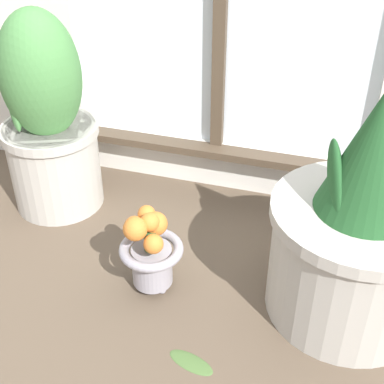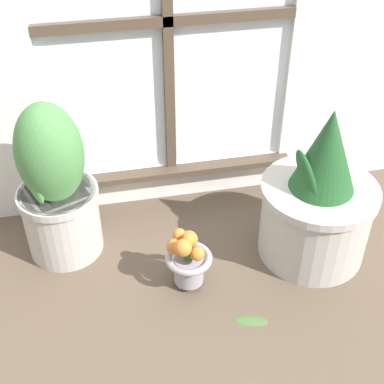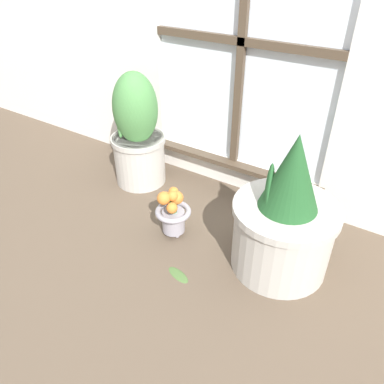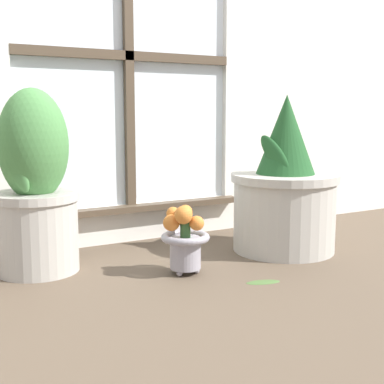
# 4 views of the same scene
# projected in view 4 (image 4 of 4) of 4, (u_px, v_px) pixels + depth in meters

# --- Properties ---
(ground_plane) EXTENTS (10.00, 10.00, 0.00)m
(ground_plane) POSITION_uv_depth(u_px,v_px,m) (222.00, 286.00, 1.61)
(ground_plane) COLOR brown
(potted_plant_left) EXTENTS (0.28, 0.28, 0.60)m
(potted_plant_left) POSITION_uv_depth(u_px,v_px,m) (35.00, 190.00, 1.73)
(potted_plant_left) COLOR #B7B2A8
(potted_plant_left) RESTS_ON ground_plane
(potted_plant_right) EXTENTS (0.40, 0.40, 0.59)m
(potted_plant_right) POSITION_uv_depth(u_px,v_px,m) (285.00, 191.00, 2.00)
(potted_plant_right) COLOR #B7B2A8
(potted_plant_right) RESTS_ON ground_plane
(flower_vase) EXTENTS (0.16, 0.16, 0.23)m
(flower_vase) POSITION_uv_depth(u_px,v_px,m) (184.00, 237.00, 1.72)
(flower_vase) COLOR #99939E
(flower_vase) RESTS_ON ground_plane
(fallen_leaf) EXTENTS (0.12, 0.07, 0.01)m
(fallen_leaf) POSITION_uv_depth(u_px,v_px,m) (263.00, 281.00, 1.65)
(fallen_leaf) COLOR #476633
(fallen_leaf) RESTS_ON ground_plane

